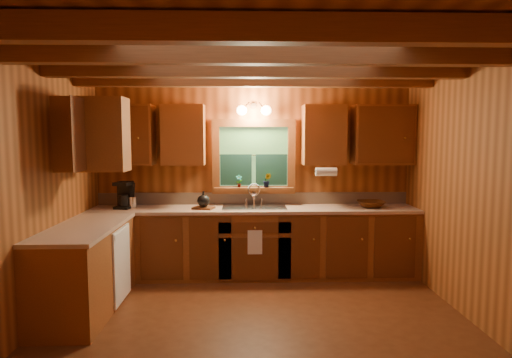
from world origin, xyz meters
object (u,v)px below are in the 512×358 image
object	(u,v)px
coffee_maker	(125,195)
wicker_basket	(371,204)
sink	(254,211)
cutting_board	(204,208)

from	to	relation	value
coffee_maker	wicker_basket	distance (m)	3.20
coffee_maker	sink	bearing A→B (deg)	11.10
sink	cutting_board	bearing A→B (deg)	-172.49
sink	cutting_board	size ratio (longest dim) A/B	3.17
coffee_maker	cutting_board	bearing A→B (deg)	6.09
cutting_board	wicker_basket	size ratio (longest dim) A/B	0.73
sink	wicker_basket	world-z (taller)	sink
cutting_board	wicker_basket	bearing A→B (deg)	18.74
coffee_maker	wicker_basket	size ratio (longest dim) A/B	0.97
coffee_maker	wicker_basket	world-z (taller)	coffee_maker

